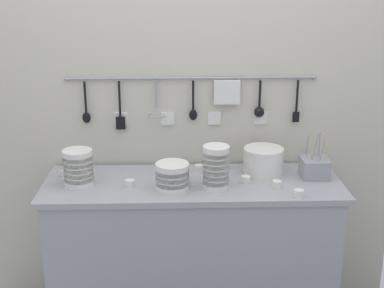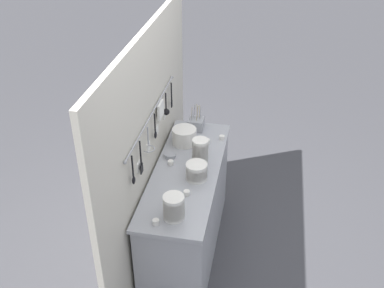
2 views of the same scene
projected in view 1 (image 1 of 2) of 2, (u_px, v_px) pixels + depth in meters
counter at (193, 256)px, 2.85m from camera, size 1.51×0.51×0.86m
back_wall at (191, 141)px, 2.96m from camera, size 2.31×0.11×1.97m
bowl_stack_wide_centre at (216, 167)px, 2.61m from camera, size 0.13×0.13×0.22m
bowl_stack_tall_left at (172, 176)px, 2.60m from camera, size 0.16×0.16×0.13m
bowl_stack_short_front at (78, 168)px, 2.65m from camera, size 0.15×0.15×0.18m
plate_stack at (263, 161)px, 2.80m from camera, size 0.21×0.21×0.14m
steel_mixing_bowl at (219, 166)px, 2.88m from camera, size 0.10×0.10×0.03m
cutlery_caddy at (314, 167)px, 2.76m from camera, size 0.14×0.14×0.26m
cup_back_right at (246, 180)px, 2.69m from camera, size 0.05×0.05×0.04m
cup_front_left at (199, 168)px, 2.85m from camera, size 0.05×0.05×0.04m
cup_mid_row at (299, 194)px, 2.53m from camera, size 0.05×0.05×0.04m
cup_centre at (277, 184)px, 2.63m from camera, size 0.05×0.05×0.04m
cup_by_caddy at (66, 174)px, 2.77m from camera, size 0.05×0.05×0.04m
cup_edge_far at (130, 183)px, 2.65m from camera, size 0.05×0.05×0.04m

